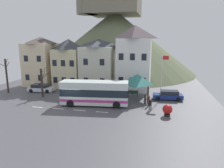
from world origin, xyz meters
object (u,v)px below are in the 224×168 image
pedestrian_02 (150,104)px  townhouse_02 (99,63)px  townhouse_00 (42,61)px  parked_car_01 (41,88)px  parked_car_00 (168,95)px  public_bench (133,93)px  townhouse_01 (69,63)px  bus_shelter (137,79)px  parked_car_02 (76,89)px  bare_tree_00 (7,75)px  hilltop_castle (115,40)px  townhouse_03 (135,58)px  pedestrian_01 (149,100)px  flagpole (162,74)px  pedestrian_00 (145,98)px  harbour_buoy (167,110)px  transit_bus (95,93)px  bare_tree_02 (42,82)px

pedestrian_02 → townhouse_02: bearing=131.1°
townhouse_00 → parked_car_01: townhouse_00 is taller
townhouse_02 → parked_car_00: bearing=-25.8°
public_bench → parked_car_00: bearing=-10.2°
townhouse_01 → bus_shelter: bearing=-25.1°
parked_car_02 → pedestrian_02: size_ratio=2.76×
bare_tree_00 → hilltop_castle: bearing=65.3°
townhouse_03 → bus_shelter: size_ratio=2.90×
townhouse_03 → hilltop_castle: bearing=111.6°
townhouse_03 → public_bench: (0.40, -5.17, -5.25)m
pedestrian_01 → flagpole: (1.68, 3.37, 3.03)m
townhouse_02 → pedestrian_00: (9.31, -8.92, -3.75)m
parked_car_01 → harbour_buoy: harbour_buoy is taller
transit_bus → parked_car_00: (10.05, 5.07, -1.02)m
transit_bus → parked_car_00: bearing=20.0°
townhouse_02 → hilltop_castle: hilltop_castle is taller
pedestrian_02 → bare_tree_02: bare_tree_02 is taller
public_bench → bare_tree_00: (-21.18, -2.59, 2.59)m
pedestrian_02 → bare_tree_02: 17.29m
townhouse_03 → pedestrian_01: 11.57m
townhouse_00 → hilltop_castle: bearing=62.6°
townhouse_00 → bare_tree_02: bearing=-59.7°
bus_shelter → bare_tree_00: size_ratio=0.68×
public_bench → parked_car_01: bearing=-177.6°
townhouse_03 → bare_tree_00: townhouse_03 is taller
bus_shelter → parked_car_02: bus_shelter is taller
townhouse_00 → pedestrian_02: size_ratio=6.20×
bus_shelter → pedestrian_01: 4.04m
hilltop_castle → townhouse_02: bearing=-86.4°
bus_shelter → parked_car_02: (-10.67, 2.09, -2.52)m
townhouse_02 → pedestrian_02: (10.13, -11.62, -3.67)m
harbour_buoy → townhouse_03: bearing=112.4°
public_bench → townhouse_00: bearing=165.6°
flagpole → bare_tree_00: 25.66m
pedestrian_01 → bare_tree_00: (-23.94, 2.27, 2.18)m
pedestrian_00 → bare_tree_00: size_ratio=0.26×
townhouse_02 → pedestrian_01: size_ratio=5.76×
parked_car_00 → pedestrian_00: 4.34m
townhouse_02 → public_bench: size_ratio=5.33×
pedestrian_00 → pedestrian_01: pedestrian_01 is taller
pedestrian_00 → harbour_buoy: bearing=-56.4°
flagpole → harbour_buoy: size_ratio=4.72×
townhouse_00 → parked_car_01: bearing=-62.5°
hilltop_castle → pedestrian_02: (11.41, -31.79, -8.02)m
townhouse_02 → parked_car_01: size_ratio=1.98×
pedestrian_00 → townhouse_03: bearing=106.2°
parked_car_01 → flagpole: bearing=-5.5°
townhouse_01 → townhouse_03: (12.44, 0.87, 1.19)m
parked_car_01 → pedestrian_02: bearing=-20.4°
bus_shelter → pedestrian_00: size_ratio=2.58×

